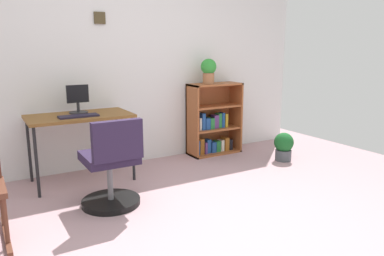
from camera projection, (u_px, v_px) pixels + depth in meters
ground_plane at (218, 238)px, 2.76m from camera, size 6.24×6.24×0.00m
wall_back at (115, 68)px, 4.33m from camera, size 5.20×0.12×2.31m
desk at (80, 120)px, 3.83m from camera, size 1.03×0.58×0.71m
monitor at (78, 100)px, 3.89m from camera, size 0.23×0.19×0.30m
keyboard at (79, 116)px, 3.69m from camera, size 0.38×0.15×0.02m
office_chair at (112, 170)px, 3.23m from camera, size 0.52×0.55×0.81m
bookshelf_low at (212, 122)px, 4.93m from camera, size 0.70×0.30×0.93m
potted_plant_on_shelf at (209, 70)px, 4.69m from camera, size 0.20×0.20×0.32m
potted_plant_floor at (284, 146)px, 4.64m from camera, size 0.24×0.24×0.35m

